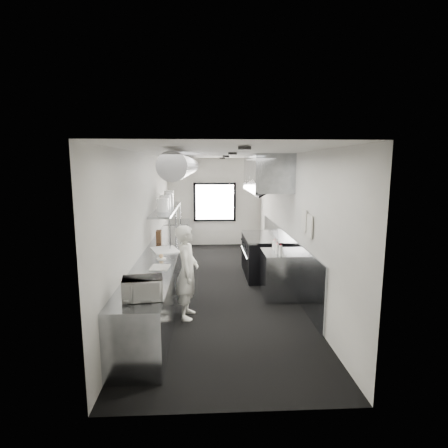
{
  "coord_description": "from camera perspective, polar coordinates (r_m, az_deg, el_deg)",
  "views": [
    {
      "loc": [
        -0.26,
        -7.32,
        2.56
      ],
      "look_at": [
        0.09,
        -0.2,
        1.38
      ],
      "focal_mm": 28.32,
      "sensor_mm": 36.0,
      "label": 1
    }
  ],
  "objects": [
    {
      "name": "line_cook",
      "position": [
        6.02,
        -5.98,
        -7.7
      ],
      "size": [
        0.42,
        0.61,
        1.59
      ],
      "primitive_type": "imported",
      "rotation": [
        0.0,
        0.0,
        1.5
      ],
      "color": "white",
      "rests_on": "floor"
    },
    {
      "name": "wall_cladding",
      "position": [
        8.07,
        9.76,
        -5.14
      ],
      "size": [
        0.03,
        5.5,
        1.1
      ],
      "primitive_type": "cube",
      "color": "gray",
      "rests_on": "wall_right"
    },
    {
      "name": "wall_back",
      "position": [
        11.39,
        -1.51,
        3.57
      ],
      "size": [
        3.0,
        0.02,
        2.8
      ],
      "primitive_type": "cube",
      "color": "#B5B3AC",
      "rests_on": "floor"
    },
    {
      "name": "wall_front",
      "position": [
        3.53,
        1.63,
        -9.8
      ],
      "size": [
        3.0,
        0.02,
        2.8
      ],
      "primitive_type": "cube",
      "color": "#B5B3AC",
      "rests_on": "floor"
    },
    {
      "name": "newspaper",
      "position": [
        5.95,
        -10.3,
        -6.89
      ],
      "size": [
        0.32,
        0.39,
        0.01
      ],
      "primitive_type": "cube",
      "rotation": [
        0.0,
        0.0,
        -0.07
      ],
      "color": "white",
      "rests_on": "prep_counter"
    },
    {
      "name": "wall_right",
      "position": [
        7.62,
        10.57,
        0.5
      ],
      "size": [
        0.02,
        8.0,
        2.8
      ],
      "primitive_type": "cube",
      "color": "#B5B3AC",
      "rests_on": "floor"
    },
    {
      "name": "bottle_station",
      "position": [
        7.09,
        8.87,
        -8.01
      ],
      "size": [
        0.65,
        0.8,
        0.9
      ],
      "primitive_type": "cube",
      "color": "gray",
      "rests_on": "floor"
    },
    {
      "name": "small_plate",
      "position": [
        6.47,
        -10.1,
        -5.54
      ],
      "size": [
        0.19,
        0.19,
        0.01
      ],
      "primitive_type": "cylinder",
      "rotation": [
        0.0,
        0.0,
        0.1
      ],
      "color": "white",
      "rests_on": "prep_counter"
    },
    {
      "name": "exhaust_hood",
      "position": [
        8.14,
        6.85,
        8.15
      ],
      "size": [
        0.81,
        2.2,
        0.88
      ],
      "color": "gray",
      "rests_on": "ceiling"
    },
    {
      "name": "plate_stack_d",
      "position": [
        9.12,
        -8.9,
        4.22
      ],
      "size": [
        0.31,
        0.31,
        0.37
      ],
      "primitive_type": "cylinder",
      "rotation": [
        0.0,
        0.0,
        -0.38
      ],
      "color": "white",
      "rests_on": "pass_shelf"
    },
    {
      "name": "ceiling",
      "position": [
        7.33,
        -0.8,
        11.29
      ],
      "size": [
        3.0,
        8.0,
        0.01
      ],
      "primitive_type": "cube",
      "color": "beige",
      "rests_on": "wall_back"
    },
    {
      "name": "deli_tub_a",
      "position": [
        5.13,
        -14.55,
        -9.13
      ],
      "size": [
        0.2,
        0.2,
        0.11
      ],
      "primitive_type": "cylinder",
      "rotation": [
        0.0,
        0.0,
        -0.39
      ],
      "color": "#AEB9AB",
      "rests_on": "prep_counter"
    },
    {
      "name": "pastry",
      "position": [
        6.46,
        -10.11,
        -5.13
      ],
      "size": [
        0.08,
        0.08,
        0.08
      ],
      "primitive_type": "sphere",
      "color": "tan",
      "rests_on": "small_plate"
    },
    {
      "name": "plate_stack_c",
      "position": [
        8.7,
        -8.95,
        3.85
      ],
      "size": [
        0.29,
        0.29,
        0.33
      ],
      "primitive_type": "cylinder",
      "rotation": [
        0.0,
        0.0,
        0.32
      ],
      "color": "white",
      "rests_on": "pass_shelf"
    },
    {
      "name": "hvac_duct",
      "position": [
        7.73,
        -6.16,
        9.29
      ],
      "size": [
        0.4,
        6.4,
        0.4
      ],
      "primitive_type": "cylinder",
      "rotation": [
        1.57,
        0.0,
        0.0
      ],
      "color": "#92939A",
      "rests_on": "ceiling"
    },
    {
      "name": "squeeze_bottle_e",
      "position": [
        7.19,
        8.0,
        -3.39
      ],
      "size": [
        0.07,
        0.07,
        0.16
      ],
      "primitive_type": "cylinder",
      "rotation": [
        0.0,
        0.0,
        0.42
      ],
      "color": "silver",
      "rests_on": "bottle_station"
    },
    {
      "name": "squeeze_bottle_b",
      "position": [
        6.8,
        8.57,
        -4.01
      ],
      "size": [
        0.08,
        0.08,
        0.19
      ],
      "primitive_type": "cylinder",
      "rotation": [
        0.0,
        0.0,
        0.43
      ],
      "color": "silver",
      "rests_on": "bottle_station"
    },
    {
      "name": "far_work_table",
      "position": [
        10.77,
        -7.52,
        -1.96
      ],
      "size": [
        0.7,
        1.2,
        0.9
      ],
      "primitive_type": "cube",
      "color": "gray",
      "rests_on": "floor"
    },
    {
      "name": "squeeze_bottle_d",
      "position": [
        7.06,
        8.2,
        -3.45
      ],
      "size": [
        0.07,
        0.07,
        0.2
      ],
      "primitive_type": "cylinder",
      "rotation": [
        0.0,
        0.0,
        -0.08
      ],
      "color": "silver",
      "rests_on": "bottle_station"
    },
    {
      "name": "cutting_board",
      "position": [
        7.11,
        -9.5,
        -4.13
      ],
      "size": [
        0.66,
        0.75,
        0.02
      ],
      "primitive_type": "cube",
      "rotation": [
        0.0,
        0.0,
        0.34
      ],
      "color": "silver",
      "rests_on": "prep_counter"
    },
    {
      "name": "pass_shelf",
      "position": [
        8.44,
        -9.14,
        2.32
      ],
      "size": [
        0.45,
        3.0,
        0.68
      ],
      "color": "gray",
      "rests_on": "prep_counter"
    },
    {
      "name": "knife_block",
      "position": [
        7.87,
        -10.47,
        -1.97
      ],
      "size": [
        0.11,
        0.24,
        0.25
      ],
      "primitive_type": "cube",
      "rotation": [
        0.0,
        0.0,
        0.04
      ],
      "color": "#4C331A",
      "rests_on": "prep_counter"
    },
    {
      "name": "notice_sheet_a",
      "position": [
        6.44,
        12.82,
        0.6
      ],
      "size": [
        0.02,
        0.28,
        0.38
      ],
      "primitive_type": "cube",
      "color": "beige",
      "rests_on": "wall_right"
    },
    {
      "name": "prep_counter",
      "position": [
        7.2,
        -9.88,
        -7.78
      ],
      "size": [
        0.7,
        6.0,
        0.9
      ],
      "primitive_type": "cube",
      "color": "gray",
      "rests_on": "floor"
    },
    {
      "name": "wall_left",
      "position": [
        7.52,
        -12.28,
        0.32
      ],
      "size": [
        0.02,
        8.0,
        2.8
      ],
      "primitive_type": "cube",
      "color": "#B5B3AC",
      "rests_on": "floor"
    },
    {
      "name": "squeeze_bottle_a",
      "position": [
        6.67,
        9.12,
        -4.28
      ],
      "size": [
        0.07,
        0.07,
        0.19
      ],
      "primitive_type": "cylinder",
      "rotation": [
        0.0,
        0.0,
        0.17
      ],
      "color": "silver",
      "rests_on": "bottle_station"
    },
    {
      "name": "plate_stack_a",
      "position": [
        7.76,
        -9.89,
        3.03
      ],
      "size": [
        0.29,
        0.29,
        0.29
      ],
      "primitive_type": "cylinder",
      "rotation": [
        0.0,
        0.0,
        -0.17
      ],
      "color": "white",
      "rests_on": "pass_shelf"
    },
    {
      "name": "notice_sheet_b",
      "position": [
        6.11,
        13.68,
        -0.37
      ],
      "size": [
        0.02,
        0.28,
        0.38
      ],
      "primitive_type": "cube",
      "color": "beige",
      "rests_on": "wall_right"
    },
    {
      "name": "squeeze_bottle_c",
      "position": [
        6.98,
        8.57,
        -3.79
      ],
      "size": [
        0.06,
        0.06,
        0.16
      ],
      "primitive_type": "cylinder",
      "rotation": [
        0.0,
        0.0,
        0.12
      ],
      "color": "silver",
      "rests_on": "bottle_station"
    },
    {
      "name": "service_window",
      "position": [
        11.35,
        -1.5,
        3.55
      ],
      "size": [
        1.36,
        0.05,
        1.25
      ],
      "color": "silver",
      "rests_on": "wall_back"
    },
    {
      "name": "deli_tub_b",
      "position": [
        5.31,
        -14.32,
        -8.6
      ],
      "size": [
        0.14,
        0.14,
        0.09
      ],
      "primitive_type": "cylinder",
      "rotation": [
        0.0,
        0.0,
        0.14
      ],
      "color": "#AEB9AB",
      "rests_on": "prep_counter"
    },
    {
      "name": "range",
      "position": [
        8.39,
        6.19,
        -5.06
      ],
      "size": [
        0.88,
        1.6,
        0.94
      ],
      "color": "black",
      "rests_on": "floor"
    },
    {
      "name": "microwave",
      "position": [
        4.62,
        -13.0,
        -10.09
      ],
      "size": [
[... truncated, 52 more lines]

